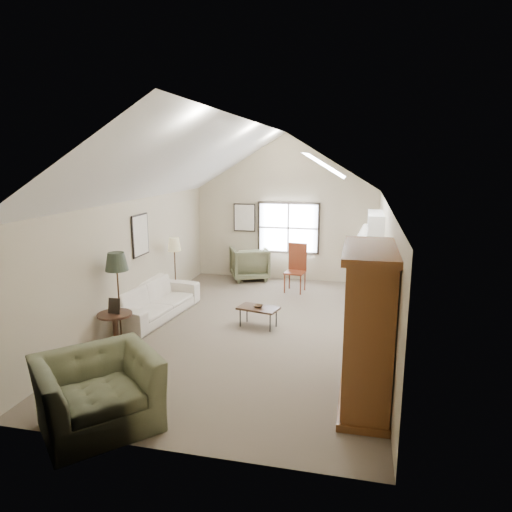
% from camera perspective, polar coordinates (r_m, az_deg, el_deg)
% --- Properties ---
extents(room_shell, '(5.01, 8.01, 4.00)m').
position_cam_1_polar(room_shell, '(8.59, -0.61, 11.31)').
color(room_shell, '#726251').
rests_on(room_shell, ground).
extents(window, '(1.72, 0.08, 1.42)m').
position_cam_1_polar(window, '(12.60, 4.07, 3.52)').
color(window, black).
rests_on(window, room_shell).
extents(skylight, '(0.80, 1.20, 0.52)m').
position_cam_1_polar(skylight, '(9.28, 8.71, 11.31)').
color(skylight, white).
rests_on(skylight, room_shell).
extents(wall_art, '(1.97, 3.71, 0.88)m').
position_cam_1_polar(wall_art, '(11.12, -7.71, 3.74)').
color(wall_art, black).
rests_on(wall_art, room_shell).
extents(armoire, '(0.60, 1.50, 2.20)m').
position_cam_1_polar(armoire, '(6.36, 13.80, -8.77)').
color(armoire, brown).
rests_on(armoire, ground).
extents(tv_alcove, '(0.32, 1.30, 2.10)m').
position_cam_1_polar(tv_alcove, '(10.20, 14.47, -0.61)').
color(tv_alcove, white).
rests_on(tv_alcove, ground).
extents(media_console, '(0.34, 1.18, 0.60)m').
position_cam_1_polar(media_console, '(10.41, 14.12, -5.17)').
color(media_console, '#382316').
rests_on(media_console, ground).
extents(tv_panel, '(0.05, 0.90, 0.55)m').
position_cam_1_polar(tv_panel, '(10.25, 14.30, -1.86)').
color(tv_panel, black).
rests_on(tv_panel, media_console).
extents(sofa, '(1.24, 2.56, 0.72)m').
position_cam_1_polar(sofa, '(10.01, -12.66, -5.44)').
color(sofa, silver).
rests_on(sofa, ground).
extents(armchair_near, '(1.87, 1.88, 0.92)m').
position_cam_1_polar(armchair_near, '(6.29, -19.18, -15.75)').
color(armchair_near, '#5E6648').
rests_on(armchair_near, ground).
extents(armchair_far, '(1.30, 1.32, 0.91)m').
position_cam_1_polar(armchair_far, '(12.74, -0.82, -0.91)').
color(armchair_far, '#616244').
rests_on(armchair_far, ground).
extents(coffee_table, '(0.88, 0.61, 0.41)m').
position_cam_1_polar(coffee_table, '(9.25, 0.28, -7.63)').
color(coffee_table, '#352716').
rests_on(coffee_table, ground).
extents(bowl, '(0.23, 0.23, 0.05)m').
position_cam_1_polar(bowl, '(9.17, 0.28, -6.30)').
color(bowl, '#322114').
rests_on(bowl, coffee_table).
extents(side_table, '(0.69, 0.69, 0.62)m').
position_cam_1_polar(side_table, '(8.69, -17.13, -8.79)').
color(side_table, '#3B2318').
rests_on(side_table, ground).
extents(side_chair, '(0.54, 0.54, 1.22)m').
position_cam_1_polar(side_chair, '(11.54, 4.91, -1.54)').
color(side_chair, maroon).
rests_on(side_chair, ground).
extents(tripod_lamp, '(0.50, 0.50, 1.69)m').
position_cam_1_polar(tripod_lamp, '(12.31, 13.53, 0.13)').
color(tripod_lamp, white).
rests_on(tripod_lamp, ground).
extents(dark_lamp, '(0.46, 0.46, 1.72)m').
position_cam_1_polar(dark_lamp, '(8.68, -16.78, -4.94)').
color(dark_lamp, black).
rests_on(dark_lamp, ground).
extents(tan_lamp, '(0.34, 0.34, 1.55)m').
position_cam_1_polar(tan_lamp, '(10.95, -10.08, -1.57)').
color(tan_lamp, tan).
rests_on(tan_lamp, ground).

